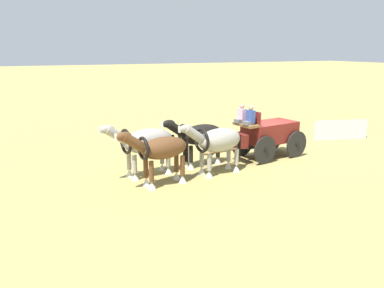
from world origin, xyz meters
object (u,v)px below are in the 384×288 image
(draft_horse_lead_near, at_px, (160,150))
(draft_horse_lead_off, at_px, (145,142))
(draft_horse_rear_near, at_px, (217,142))
(draft_horse_rear_off, at_px, (199,136))
(show_wagon, at_px, (267,133))

(draft_horse_lead_near, relative_size, draft_horse_lead_off, 0.93)
(draft_horse_rear_near, height_order, draft_horse_lead_near, draft_horse_lead_near)
(draft_horse_rear_off, relative_size, draft_horse_lead_off, 0.97)
(show_wagon, bearing_deg, draft_horse_lead_off, 2.32)
(draft_horse_rear_near, distance_m, draft_horse_lead_off, 2.90)
(show_wagon, relative_size, draft_horse_rear_off, 1.80)
(draft_horse_lead_near, height_order, draft_horse_lead_off, draft_horse_lead_off)
(draft_horse_rear_near, bearing_deg, draft_horse_lead_off, -18.10)
(show_wagon, distance_m, draft_horse_lead_off, 6.05)
(show_wagon, bearing_deg, draft_horse_rear_off, -2.24)
(draft_horse_rear_near, relative_size, draft_horse_lead_near, 1.03)
(draft_horse_rear_near, xyz_separation_m, draft_horse_rear_off, (0.21, -1.28, -0.01))
(show_wagon, distance_m, draft_horse_rear_off, 3.50)
(draft_horse_rear_near, xyz_separation_m, draft_horse_lead_near, (2.59, 0.39, 0.01))
(draft_horse_rear_near, bearing_deg, show_wagon, -160.73)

